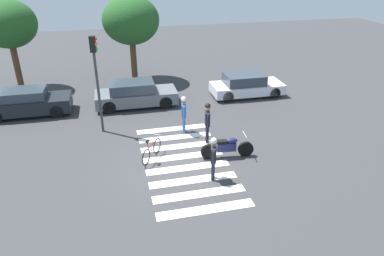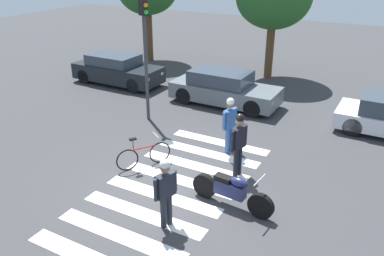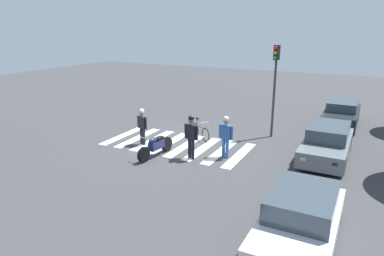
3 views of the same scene
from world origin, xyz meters
The scene contains 10 objects.
ground_plane centered at (0.00, 0.00, 0.00)m, with size 60.00×60.00×0.00m, color #38383A.
police_motorcycle centered at (1.78, -0.03, 0.46)m, with size 2.25×0.62×1.05m.
leaning_bicycle centered at (-1.31, 0.60, 0.38)m, with size 0.99×1.43×1.00m.
officer_on_foot centered at (1.32, 1.45, 1.13)m, with size 0.30×0.69×1.91m.
officer_by_motorcycle centered at (0.75, -1.44, 1.01)m, with size 0.33×0.64×1.76m.
pedestrian_bystander centered at (0.52, 2.68, 1.06)m, with size 0.29×0.67×1.83m.
crosswalk_stripes centered at (0.00, 0.00, 0.00)m, with size 3.39×6.75×0.01m.
car_black_suv centered at (-7.06, 6.65, 0.68)m, with size 4.36×1.78×1.41m.
car_grey_coupe centered at (-1.41, 6.54, 0.68)m, with size 4.49×1.81×1.42m.
traffic_light_pole centered at (-3.25, 3.69, 3.04)m, with size 0.35×0.29×4.56m.
Camera 2 is at (4.86, -7.75, 5.89)m, focal length 36.89 mm.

